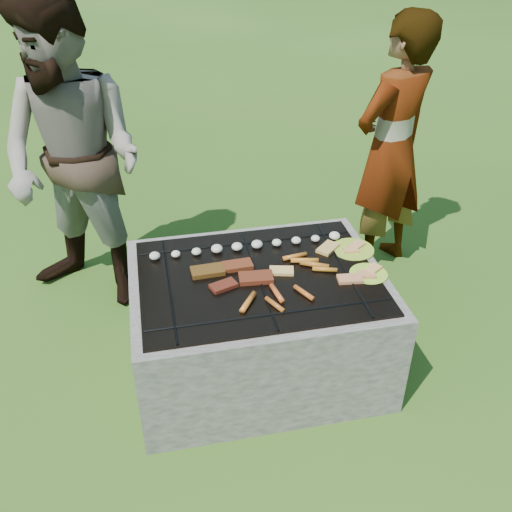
{
  "coord_description": "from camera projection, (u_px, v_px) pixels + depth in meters",
  "views": [
    {
      "loc": [
        -0.5,
        -2.32,
        2.29
      ],
      "look_at": [
        0.0,
        0.05,
        0.7
      ],
      "focal_mm": 40.0,
      "sensor_mm": 36.0,
      "label": 1
    }
  ],
  "objects": [
    {
      "name": "lawn",
      "position": [
        258.0,
        364.0,
        3.24
      ],
      "size": [
        60.0,
        60.0,
        0.0
      ],
      "primitive_type": "plane",
      "color": "#254A12",
      "rests_on": "ground"
    },
    {
      "name": "fire_pit",
      "position": [
        258.0,
        325.0,
        3.09
      ],
      "size": [
        1.3,
        1.0,
        0.62
      ],
      "color": "#A59B92",
      "rests_on": "ground"
    },
    {
      "name": "mushrooms",
      "position": [
        248.0,
        246.0,
        3.11
      ],
      "size": [
        1.06,
        0.06,
        0.04
      ],
      "color": "beige",
      "rests_on": "fire_pit"
    },
    {
      "name": "pork_slabs",
      "position": [
        232.0,
        274.0,
        2.9
      ],
      "size": [
        0.41,
        0.26,
        0.03
      ],
      "color": "brown",
      "rests_on": "fire_pit"
    },
    {
      "name": "sausages",
      "position": [
        292.0,
        279.0,
        2.86
      ],
      "size": [
        0.56,
        0.46,
        0.03
      ],
      "color": "orange",
      "rests_on": "fire_pit"
    },
    {
      "name": "bread_on_grate",
      "position": [
        321.0,
        264.0,
        2.98
      ],
      "size": [
        0.45,
        0.42,
        0.02
      ],
      "color": "#F6DB7D",
      "rests_on": "fire_pit"
    },
    {
      "name": "plate_far",
      "position": [
        353.0,
        250.0,
        3.12
      ],
      "size": [
        0.25,
        0.25,
        0.03
      ],
      "color": "gold",
      "rests_on": "fire_pit"
    },
    {
      "name": "plate_near",
      "position": [
        369.0,
        274.0,
        2.92
      ],
      "size": [
        0.23,
        0.23,
        0.03
      ],
      "color": "#B0DB34",
      "rests_on": "fire_pit"
    },
    {
      "name": "cook",
      "position": [
        391.0,
        149.0,
        3.67
      ],
      "size": [
        0.74,
        0.65,
        1.71
      ],
      "primitive_type": "imported",
      "rotation": [
        0.0,
        0.0,
        3.61
      ],
      "color": "gray",
      "rests_on": "ground"
    },
    {
      "name": "bystander",
      "position": [
        74.0,
        162.0,
        3.29
      ],
      "size": [
        1.16,
        1.11,
        1.88
      ],
      "primitive_type": "imported",
      "rotation": [
        0.0,
        0.0,
        -0.61
      ],
      "color": "#A29587",
      "rests_on": "ground"
    }
  ]
}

